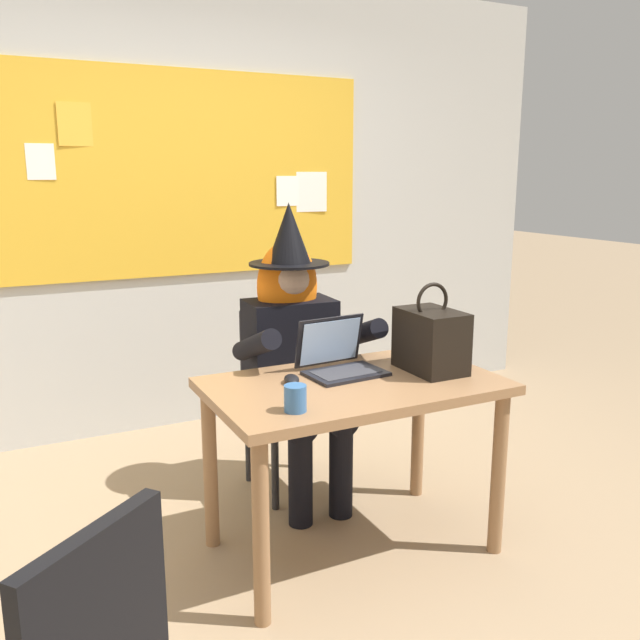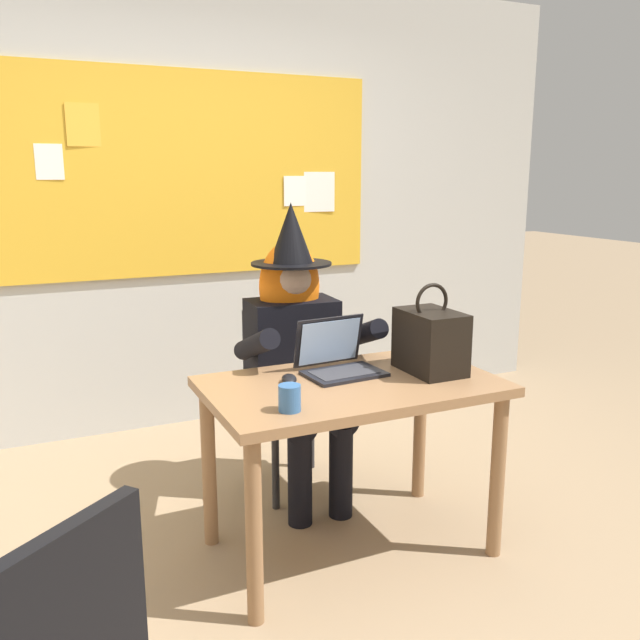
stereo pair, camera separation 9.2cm
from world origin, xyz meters
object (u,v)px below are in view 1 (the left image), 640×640
laptop (339,360)px  person_costumed (295,339)px  desk_main (354,407)px  chair_at_desk (285,389)px  coffee_mug (295,398)px  handbag (431,340)px  computer_mouse (292,379)px

laptop → person_costumed: bearing=86.0°
desk_main → person_costumed: 0.61m
chair_at_desk → person_costumed: 0.31m
laptop → coffee_mug: bearing=-140.5°
person_costumed → handbag: bearing=34.1°
person_costumed → coffee_mug: person_costumed is taller
chair_at_desk → laptop: bearing=-0.6°
handbag → coffee_mug: handbag is taller
desk_main → coffee_mug: coffee_mug is taller
person_costumed → laptop: 0.45m
person_costumed → handbag: 0.70m
desk_main → coffee_mug: 0.44m
coffee_mug → handbag: bearing=15.5°
desk_main → computer_mouse: (-0.24, 0.09, 0.12)m
desk_main → computer_mouse: 0.28m
laptop → handbag: bearing=-27.2°
chair_at_desk → computer_mouse: 0.72m
desk_main → laptop: bearing=87.1°
person_costumed → chair_at_desk: bearing=-178.0°
chair_at_desk → computer_mouse: (-0.24, -0.62, 0.26)m
laptop → computer_mouse: (-0.24, -0.05, -0.03)m
handbag → chair_at_desk: bearing=116.4°
coffee_mug → laptop: bearing=44.0°
desk_main → handbag: handbag is taller
person_costumed → coffee_mug: (-0.36, -0.80, 0.00)m
laptop → coffee_mug: laptop is taller
computer_mouse → laptop: bearing=29.3°
computer_mouse → coffee_mug: size_ratio=1.09×
desk_main → computer_mouse: bearing=159.9°
handbag → desk_main: bearing=178.4°
chair_at_desk → coffee_mug: chair_at_desk is taller
computer_mouse → coffee_mug: bearing=-94.7°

